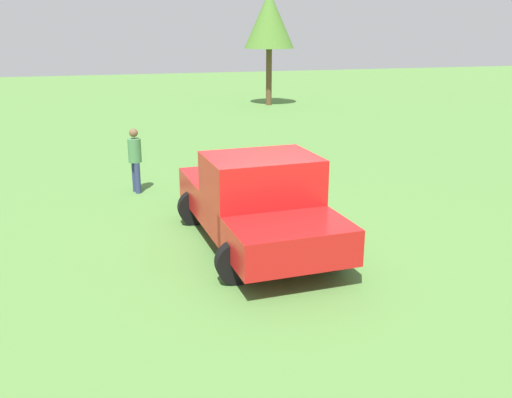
# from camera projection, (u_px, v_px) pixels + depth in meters

# --- Properties ---
(ground_plane) EXTENTS (80.00, 80.00, 0.00)m
(ground_plane) POSITION_uv_depth(u_px,v_px,m) (269.00, 247.00, 10.70)
(ground_plane) COLOR #54843D
(pickup_truck) EXTENTS (2.52, 4.79, 1.78)m
(pickup_truck) POSITION_uv_depth(u_px,v_px,m) (258.00, 200.00, 10.46)
(pickup_truck) COLOR black
(pickup_truck) RESTS_ON ground_plane
(person_bystander) EXTENTS (0.39, 0.39, 1.60)m
(person_bystander) POSITION_uv_depth(u_px,v_px,m) (135.00, 157.00, 13.94)
(person_bystander) COLOR navy
(person_bystander) RESTS_ON ground_plane
(tree_back_right) EXTENTS (2.51, 2.51, 5.60)m
(tree_back_right) POSITION_uv_depth(u_px,v_px,m) (269.00, 20.00, 28.31)
(tree_back_right) COLOR brown
(tree_back_right) RESTS_ON ground_plane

